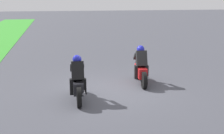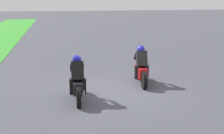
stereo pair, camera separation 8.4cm
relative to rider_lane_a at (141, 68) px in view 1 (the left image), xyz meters
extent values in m
plane|color=#42434B|center=(-0.68, 1.32, -0.62)|extent=(120.00, 120.00, 0.00)
cylinder|color=black|center=(0.70, -0.06, -0.30)|extent=(0.65, 0.19, 0.64)
cylinder|color=black|center=(-0.69, 0.06, -0.30)|extent=(0.65, 0.19, 0.64)
cube|color=red|center=(0.00, 0.00, -0.12)|extent=(1.12, 0.41, 0.40)
ellipsoid|color=red|center=(0.10, -0.01, 0.18)|extent=(0.50, 0.34, 0.24)
cube|color=red|center=(-0.50, 0.05, -0.10)|extent=(0.07, 0.16, 0.08)
cylinder|color=#A5A5AD|center=(-0.36, -0.13, -0.25)|extent=(0.43, 0.14, 0.10)
cube|color=black|center=(-0.10, 0.01, 0.40)|extent=(0.52, 0.44, 0.66)
sphere|color=#1B20A6|center=(0.12, -0.01, 0.74)|extent=(0.32, 0.32, 0.30)
cube|color=slate|center=(0.50, -0.04, 0.22)|extent=(0.18, 0.27, 0.23)
cube|color=black|center=(-0.10, 0.21, -0.12)|extent=(0.19, 0.16, 0.52)
cube|color=black|center=(-0.13, -0.19, -0.12)|extent=(0.19, 0.16, 0.52)
cube|color=black|center=(0.30, 0.16, 0.42)|extent=(0.39, 0.13, 0.31)
cube|color=black|center=(0.27, -0.20, 0.42)|extent=(0.39, 0.13, 0.31)
cylinder|color=black|center=(-0.82, 2.57, -0.30)|extent=(0.64, 0.16, 0.64)
cylinder|color=black|center=(-2.22, 2.61, -0.30)|extent=(0.64, 0.16, 0.64)
cube|color=black|center=(-1.52, 2.59, -0.12)|extent=(1.11, 0.35, 0.40)
ellipsoid|color=black|center=(-1.42, 2.59, 0.18)|extent=(0.49, 0.31, 0.24)
cube|color=red|center=(-2.03, 2.60, -0.10)|extent=(0.06, 0.16, 0.08)
cylinder|color=#A5A5AD|center=(-1.87, 2.44, -0.25)|extent=(0.42, 0.11, 0.10)
cube|color=black|center=(-1.62, 2.59, 0.40)|extent=(0.49, 0.41, 0.66)
sphere|color=#1B20A6|center=(-1.40, 2.59, 0.74)|extent=(0.31, 0.31, 0.30)
cube|color=gray|center=(-1.02, 2.58, 0.22)|extent=(0.16, 0.26, 0.23)
cube|color=black|center=(-1.63, 2.79, -0.12)|extent=(0.18, 0.14, 0.52)
cube|color=black|center=(-1.64, 2.39, -0.12)|extent=(0.18, 0.14, 0.52)
cube|color=black|center=(-1.23, 2.76, 0.42)|extent=(0.39, 0.11, 0.31)
cube|color=black|center=(-1.24, 2.40, 0.42)|extent=(0.39, 0.11, 0.31)
camera|label=1|loc=(-11.30, 3.24, 2.79)|focal=49.05mm
camera|label=2|loc=(-11.31, 3.16, 2.79)|focal=49.05mm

